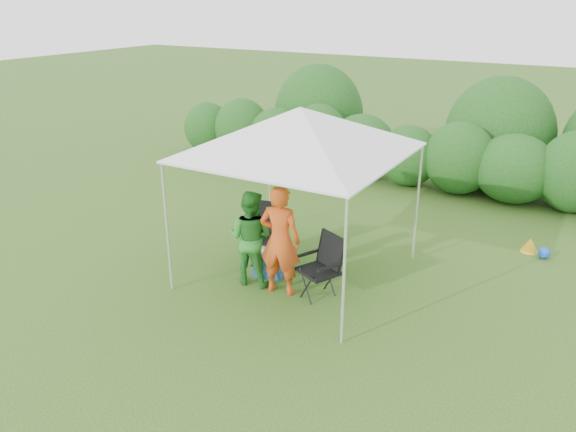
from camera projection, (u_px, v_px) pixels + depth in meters
The scene contains 10 objects.
ground at pixel (284, 285), 9.15m from camera, with size 70.00×70.00×0.00m, color #3C611F.
hedge at pixel (409, 153), 13.67m from camera, with size 13.77×1.53×1.80m.
canopy at pixel (300, 131), 8.64m from camera, with size 3.10×3.10×2.83m.
chair_right at pixel (324, 262), 8.65m from camera, with size 0.76×0.74×1.00m.
chair_left at pixel (265, 229), 9.84m from camera, with size 0.75×0.71×1.05m.
man at pixel (280, 240), 8.62m from camera, with size 0.65×0.43×1.80m, color #D74A18.
woman at pixel (250, 238), 8.98m from camera, with size 0.77×0.60×1.58m, color #2A8029.
cooler at pixel (270, 263), 9.42m from camera, with size 0.56×0.46×0.42m.
bottle at pixel (271, 247), 9.24m from camera, with size 0.07×0.07×0.25m, color #592D0C.
lawn_toy at pixel (533, 247), 10.24m from camera, with size 0.53×0.45×0.27m.
Camera 1 is at (4.12, -6.96, 4.41)m, focal length 35.00 mm.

